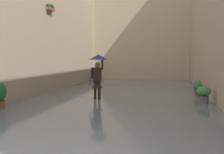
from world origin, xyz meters
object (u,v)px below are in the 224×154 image
at_px(potted_plant_mid_left, 204,94).
at_px(potted_plant_near_left, 198,87).
at_px(person_wading, 98,69).
at_px(potted_plant_far_right, 0,95).

height_order(potted_plant_mid_left, potted_plant_near_left, potted_plant_near_left).
distance_m(person_wading, potted_plant_far_right, 4.21).
bearing_deg(potted_plant_mid_left, potted_plant_far_right, 20.52).
xyz_separation_m(potted_plant_far_right, potted_plant_near_left, (-7.26, -4.98, -0.10)).
xyz_separation_m(person_wading, potted_plant_mid_left, (-4.45, 0.33, -0.94)).
relative_size(person_wading, potted_plant_near_left, 2.49).
height_order(person_wading, potted_plant_near_left, person_wading).
bearing_deg(potted_plant_mid_left, potted_plant_near_left, -90.33).
distance_m(potted_plant_mid_left, potted_plant_near_left, 2.27).
bearing_deg(person_wading, potted_plant_near_left, -156.50).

